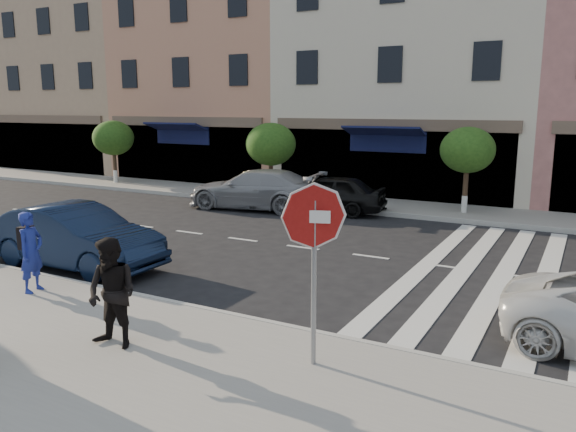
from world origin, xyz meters
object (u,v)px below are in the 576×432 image
Objects in this scene: photographer at (31,252)px; car_far_left at (255,189)px; stop_sign at (314,235)px; car_near_mid at (75,237)px; car_far_mid at (328,194)px; walker at (112,293)px.

photographer reaches higher than car_far_left.
stop_sign is 6.58m from photographer.
photographer is 2.26m from car_near_mid.
photographer is 10.98m from car_far_left.
car_far_mid is at bearing -14.93° from car_near_mid.
car_far_left is (-7.91, 11.13, -1.33)m from stop_sign.
photographer is 0.40× the size of car_far_mid.
car_far_mid is (1.38, 11.47, -0.26)m from photographer.
car_near_mid is 1.11× the size of car_far_mid.
car_far_left is at bearing 109.49° from walker.
car_far_left is at bearing -5.21° from photographer.
walker is (-3.01, -0.94, -1.07)m from stop_sign.
car_near_mid is at bearing -4.95° from car_far_left.
walker is 5.53m from car_near_mid.
car_far_left is at bearing 1.89° from car_near_mid.
photographer is at bearing 158.50° from walker.
car_near_mid is 0.88× the size of car_far_left.
walker reaches higher than car_near_mid.
walker is 0.33× the size of car_far_left.
stop_sign is 1.63× the size of photographer.
walker is at bearing 14.67° from car_far_left.
stop_sign is 7.97m from car_near_mid.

